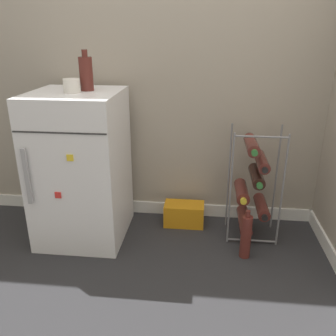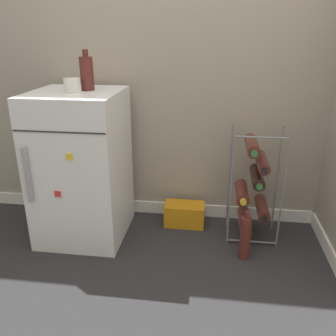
% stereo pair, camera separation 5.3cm
% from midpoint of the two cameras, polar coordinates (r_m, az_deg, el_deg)
% --- Properties ---
extents(ground_plane, '(14.00, 14.00, 0.00)m').
position_cam_midpoint_polar(ground_plane, '(2.20, -1.78, -14.31)').
color(ground_plane, '#28282B').
extents(wall_back, '(7.02, 0.07, 2.50)m').
position_cam_midpoint_polar(wall_back, '(2.38, -0.04, 20.28)').
color(wall_back, '#9E9384').
rests_on(wall_back, ground_plane).
extents(mini_fridge, '(0.53, 0.57, 0.94)m').
position_cam_midpoint_polar(mini_fridge, '(2.31, -14.40, 0.09)').
color(mini_fridge, white).
rests_on(mini_fridge, ground_plane).
extents(wine_rack, '(0.32, 0.33, 0.73)m').
position_cam_midpoint_polar(wine_rack, '(2.32, 12.72, -2.87)').
color(wine_rack, slate).
rests_on(wine_rack, ground_plane).
extents(soda_box, '(0.27, 0.15, 0.16)m').
position_cam_midpoint_polar(soda_box, '(2.51, 1.99, -7.39)').
color(soda_box, orange).
rests_on(soda_box, ground_plane).
extents(fridge_top_cup, '(0.09, 0.09, 0.08)m').
position_cam_midpoint_polar(fridge_top_cup, '(2.15, -15.89, 12.57)').
color(fridge_top_cup, silver).
rests_on(fridge_top_cup, mini_fridge).
extents(fridge_top_bottle, '(0.08, 0.08, 0.23)m').
position_cam_midpoint_polar(fridge_top_bottle, '(2.20, -13.70, 14.55)').
color(fridge_top_bottle, '#56231E').
rests_on(fridge_top_bottle, mini_fridge).
extents(loose_bottle_floor, '(0.06, 0.06, 0.31)m').
position_cam_midpoint_polar(loose_bottle_floor, '(2.19, 11.70, -10.69)').
color(loose_bottle_floor, '#56231E').
rests_on(loose_bottle_floor, ground_plane).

